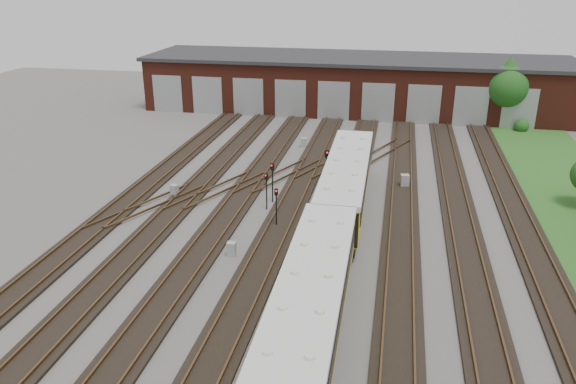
# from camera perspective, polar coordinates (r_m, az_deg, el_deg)

# --- Properties ---
(ground) EXTENTS (120.00, 120.00, 0.00)m
(ground) POSITION_cam_1_polar(r_m,az_deg,el_deg) (33.42, 0.90, -7.23)
(ground) COLOR #4C4946
(ground) RESTS_ON ground
(track_network) EXTENTS (30.40, 70.00, 0.33)m
(track_network) POSITION_cam_1_polar(r_m,az_deg,el_deg) (33.90, 0.80, -6.57)
(track_network) COLOR black
(track_network) RESTS_ON ground
(maintenance_shed) EXTENTS (51.00, 12.50, 6.35)m
(maintenance_shed) POSITION_cam_1_polar(r_m,az_deg,el_deg) (70.15, 6.91, 10.95)
(maintenance_shed) COLOR #562015
(maintenance_shed) RESTS_ON ground
(metro_train) EXTENTS (3.12, 48.09, 3.32)m
(metro_train) POSITION_cam_1_polar(r_m,az_deg,el_deg) (25.81, 2.35, -11.55)
(metro_train) COLOR black
(metro_train) RESTS_ON ground
(signal_mast_0) EXTENTS (0.26, 0.25, 2.76)m
(signal_mast_0) POSITION_cam_1_polar(r_m,az_deg,el_deg) (39.91, -2.20, 0.57)
(signal_mast_0) COLOR black
(signal_mast_0) RESTS_ON ground
(signal_mast_1) EXTENTS (0.26, 0.25, 2.76)m
(signal_mast_1) POSITION_cam_1_polar(r_m,az_deg,el_deg) (37.15, -1.20, -1.08)
(signal_mast_1) COLOR black
(signal_mast_1) RESTS_ON ground
(signal_mast_2) EXTENTS (0.28, 0.27, 3.05)m
(signal_mast_2) POSITION_cam_1_polar(r_m,az_deg,el_deg) (41.12, -1.59, 1.50)
(signal_mast_2) COLOR black
(signal_mast_2) RESTS_ON ground
(signal_mast_3) EXTENTS (0.33, 0.32, 3.30)m
(signal_mast_3) POSITION_cam_1_polar(r_m,az_deg,el_deg) (43.38, 3.93, 2.80)
(signal_mast_3) COLOR black
(signal_mast_3) RESTS_ON ground
(relay_cabinet_0) EXTENTS (0.64, 0.58, 0.91)m
(relay_cabinet_0) POSITION_cam_1_polar(r_m,az_deg,el_deg) (43.60, -11.46, 0.15)
(relay_cabinet_0) COLOR #97999B
(relay_cabinet_0) RESTS_ON ground
(relay_cabinet_1) EXTENTS (0.62, 0.55, 0.90)m
(relay_cabinet_1) POSITION_cam_1_polar(r_m,az_deg,el_deg) (54.76, 1.59, 5.05)
(relay_cabinet_1) COLOR #97999B
(relay_cabinet_1) RESTS_ON ground
(relay_cabinet_2) EXTENTS (0.56, 0.48, 0.88)m
(relay_cabinet_2) POSITION_cam_1_polar(r_m,az_deg,el_deg) (34.21, -5.76, -5.78)
(relay_cabinet_2) COLOR #97999B
(relay_cabinet_2) RESTS_ON ground
(relay_cabinet_3) EXTENTS (0.73, 0.63, 1.15)m
(relay_cabinet_3) POSITION_cam_1_polar(r_m,az_deg,el_deg) (48.92, 6.41, 3.01)
(relay_cabinet_3) COLOR #97999B
(relay_cabinet_3) RESTS_ON ground
(relay_cabinet_4) EXTENTS (0.74, 0.66, 1.08)m
(relay_cabinet_4) POSITION_cam_1_polar(r_m,az_deg,el_deg) (45.32, 11.76, 1.09)
(relay_cabinet_4) COLOR #97999B
(relay_cabinet_4) RESTS_ON ground
(tree_0) EXTENTS (4.60, 4.60, 7.62)m
(tree_0) POSITION_cam_1_polar(r_m,az_deg,el_deg) (65.76, 21.43, 10.41)
(tree_0) COLOR #332217
(tree_0) RESTS_ON ground
(bush_2) EXTENTS (1.52, 1.52, 1.52)m
(bush_2) POSITION_cam_1_polar(r_m,az_deg,el_deg) (65.21, 22.66, 6.40)
(bush_2) COLOR #1E4B15
(bush_2) RESTS_ON ground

